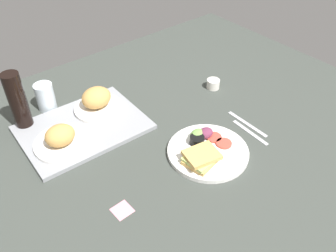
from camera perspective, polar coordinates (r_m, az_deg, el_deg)
The scene contains 11 objects.
ground_plane at distance 131.27cm, azimuth 0.15°, elevation -2.85°, with size 190.00×150.00×3.00cm, color #383D38.
serving_tray at distance 138.42cm, azimuth -13.36°, elevation -0.24°, with size 45.00×33.00×1.60cm, color gray.
bread_plate_near at distance 129.51cm, azimuth -16.53°, elevation -1.99°, with size 21.01×21.01×8.56cm.
bread_plate_far at distance 142.98cm, azimuth -11.21°, elevation 3.87°, with size 19.21×19.21×9.38cm.
plate_with_salad at distance 124.89cm, azimuth 6.05°, elevation -3.82°, with size 28.34×28.34×5.40cm.
drinking_glass at distance 150.73cm, azimuth -18.96°, elevation 4.46°, with size 7.31×7.31×11.03cm, color silver.
soda_bottle at distance 140.01cm, azimuth -22.80°, elevation 3.56°, with size 6.40×6.40×23.36cm, color black.
espresso_cup at distance 157.97cm, azimuth 7.21°, elevation 6.68°, with size 5.60×5.60×4.00cm, color silver.
fork at distance 136.96cm, azimuth 12.95°, elevation -0.97°, with size 17.00×1.40×0.50cm, color #B7B7BC.
knife at distance 140.65cm, azimuth 12.52°, elevation 0.36°, with size 19.00×1.40×0.50cm, color #B7B7BC.
sticky_note at distance 110.07cm, azimuth -7.31°, elevation -13.16°, with size 5.60×5.60×0.12cm, color pink.
Camera 1 is at (-61.41, -74.81, 87.19)cm, focal length 38.25 mm.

